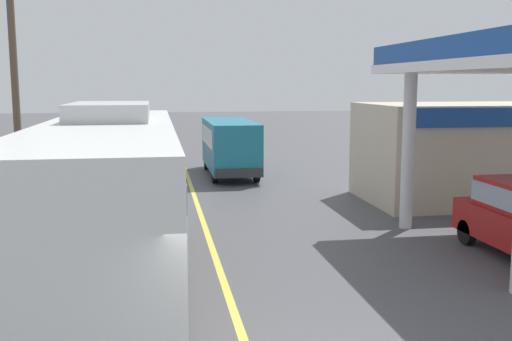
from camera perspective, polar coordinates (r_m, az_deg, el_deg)
name	(u,v)px	position (r m, az deg, el deg)	size (l,w,h in m)	color
ground	(187,174)	(26.90, -6.70, -0.38)	(120.00, 120.00, 0.00)	#4C4C51
lane_divider_stripe	(194,195)	(21.97, -6.04, -2.34)	(0.16, 50.00, 0.01)	#D8CC4C
coach_bus_main	(109,205)	(11.91, -14.02, -3.28)	(2.60, 11.04, 3.69)	white
gas_station_roadside	(500,130)	(20.10, 22.52, 3.62)	(9.10, 11.95, 5.10)	#194799
minibus_opposing_lane	(230,143)	(26.36, -2.56, 2.71)	(2.04, 6.13, 2.44)	teal
car_trailing_behind_bus	(133,149)	(28.50, -11.80, 2.05)	(1.70, 4.20, 1.82)	maroon
utility_pole_roadside	(15,85)	(21.15, -22.30, 7.65)	(1.80, 0.24, 7.70)	brown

